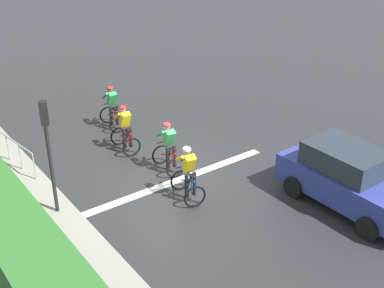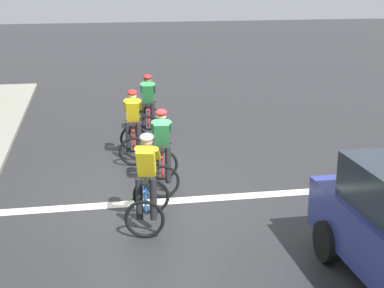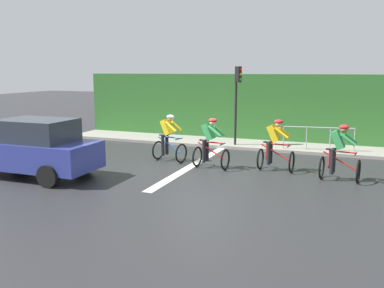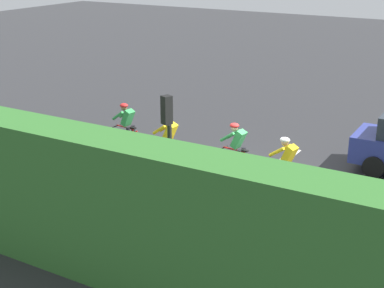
{
  "view_description": "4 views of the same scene",
  "coord_description": "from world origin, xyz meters",
  "px_view_note": "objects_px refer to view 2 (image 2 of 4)",
  "views": [
    {
      "loc": [
        -7.4,
        -11.4,
        7.95
      ],
      "look_at": [
        0.85,
        -0.17,
        0.97
      ],
      "focal_mm": 46.47,
      "sensor_mm": 36.0,
      "label": 1
    },
    {
      "loc": [
        -1.06,
        -10.58,
        4.29
      ],
      "look_at": [
        0.88,
        0.27,
        0.94
      ],
      "focal_mm": 53.44,
      "sensor_mm": 36.0,
      "label": 2
    },
    {
      "loc": [
        12.81,
        4.52,
        3.19
      ],
      "look_at": [
        0.42,
        -0.29,
        0.79
      ],
      "focal_mm": 38.41,
      "sensor_mm": 36.0,
      "label": 3
    },
    {
      "loc": [
        -13.83,
        -6.49,
        6.49
      ],
      "look_at": [
        -0.42,
        1.36,
        1.07
      ],
      "focal_mm": 54.04,
      "sensor_mm": 36.0,
      "label": 4
    }
  ],
  "objects_px": {
    "cyclist_lead": "(148,107)",
    "cyclist_mid": "(162,152)",
    "cyclist_fourth": "(147,183)",
    "cyclist_second": "(133,127)"
  },
  "relations": [
    {
      "from": "cyclist_lead",
      "to": "cyclist_mid",
      "type": "relative_size",
      "value": 1.0
    },
    {
      "from": "cyclist_lead",
      "to": "cyclist_mid",
      "type": "height_order",
      "value": "same"
    },
    {
      "from": "cyclist_fourth",
      "to": "cyclist_lead",
      "type": "bearing_deg",
      "value": 83.9
    },
    {
      "from": "cyclist_fourth",
      "to": "cyclist_second",
      "type": "bearing_deg",
      "value": 89.12
    },
    {
      "from": "cyclist_mid",
      "to": "cyclist_fourth",
      "type": "relative_size",
      "value": 1.0
    },
    {
      "from": "cyclist_second",
      "to": "cyclist_fourth",
      "type": "relative_size",
      "value": 1.0
    },
    {
      "from": "cyclist_second",
      "to": "cyclist_mid",
      "type": "height_order",
      "value": "same"
    },
    {
      "from": "cyclist_lead",
      "to": "cyclist_second",
      "type": "relative_size",
      "value": 1.0
    },
    {
      "from": "cyclist_lead",
      "to": "cyclist_second",
      "type": "xyz_separation_m",
      "value": [
        -0.55,
        -1.95,
        0.0
      ]
    },
    {
      "from": "cyclist_second",
      "to": "cyclist_mid",
      "type": "distance_m",
      "value": 2.09
    }
  ]
}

